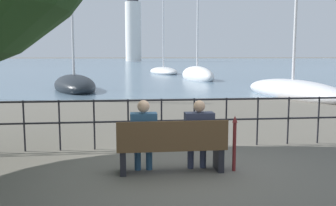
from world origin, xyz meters
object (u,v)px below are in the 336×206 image
at_px(seated_person_left, 144,133).
at_px(sailboat_4, 293,90).
at_px(closed_umbrella, 234,140).
at_px(seated_person_right, 199,132).
at_px(sailboat_2, 163,71).
at_px(sailboat_1, 74,85).
at_px(sailboat_3, 197,75).
at_px(park_bench, 172,147).
at_px(harbor_lighthouse, 133,28).

xyz_separation_m(seated_person_left, sailboat_4, (7.78, 11.10, -0.38)).
bearing_deg(closed_umbrella, seated_person_right, 171.00).
distance_m(sailboat_2, sailboat_4, 24.40).
xyz_separation_m(closed_umbrella, sailboat_1, (-4.70, 15.96, -0.25)).
xyz_separation_m(sailboat_2, sailboat_3, (1.67, -10.83, 0.12)).
relative_size(closed_umbrella, sailboat_3, 0.10).
xyz_separation_m(seated_person_left, sailboat_3, (5.68, 24.38, -0.31)).
height_order(seated_person_right, sailboat_1, sailboat_1).
bearing_deg(sailboat_2, park_bench, -105.91).
distance_m(park_bench, sailboat_2, 35.46).
height_order(closed_umbrella, sailboat_4, sailboat_4).
relative_size(seated_person_right, closed_umbrella, 1.28).
xyz_separation_m(closed_umbrella, sailboat_4, (6.25, 11.19, -0.24)).
distance_m(seated_person_left, closed_umbrella, 1.54).
distance_m(seated_person_left, sailboat_4, 13.55).
height_order(seated_person_left, harbor_lighthouse, harbor_lighthouse).
height_order(seated_person_left, sailboat_3, sailboat_3).
distance_m(sailboat_4, harbor_lighthouse, 122.24).
bearing_deg(seated_person_left, closed_umbrella, -3.57).
height_order(park_bench, sailboat_2, sailboat_2).
xyz_separation_m(sailboat_3, sailboat_4, (2.10, -13.28, -0.07)).
relative_size(sailboat_2, harbor_lighthouse, 0.33).
bearing_deg(sailboat_4, sailboat_2, 88.26).
height_order(closed_umbrella, harbor_lighthouse, harbor_lighthouse).
xyz_separation_m(park_bench, sailboat_4, (7.31, 11.17, -0.14)).
xyz_separation_m(seated_person_right, harbor_lighthouse, (2.18, 132.67, 11.41)).
bearing_deg(sailboat_2, seated_person_left, -106.67).
distance_m(park_bench, harbor_lighthouse, 133.29).
xyz_separation_m(park_bench, seated_person_left, (-0.47, 0.08, 0.24)).
relative_size(park_bench, sailboat_3, 0.18).
bearing_deg(closed_umbrella, harbor_lighthouse, 89.32).
distance_m(park_bench, sailboat_4, 13.35).
bearing_deg(sailboat_4, harbor_lighthouse, 81.56).
bearing_deg(sailboat_1, sailboat_3, 30.04).
bearing_deg(sailboat_3, sailboat_2, 91.01).
relative_size(sailboat_1, sailboat_3, 0.74).
relative_size(seated_person_right, sailboat_1, 0.17).
relative_size(park_bench, sailboat_1, 0.25).
bearing_deg(sailboat_1, seated_person_left, -92.51).
bearing_deg(seated_person_right, harbor_lighthouse, 89.06).
relative_size(seated_person_left, sailboat_4, 0.11).
height_order(sailboat_3, sailboat_4, sailboat_4).
bearing_deg(sailboat_4, sailboat_1, 145.83).
bearing_deg(sailboat_1, sailboat_4, -37.37).
bearing_deg(sailboat_4, seated_person_right, -132.31).
bearing_deg(park_bench, sailboat_2, 84.27).
bearing_deg(seated_person_left, park_bench, -9.38).
bearing_deg(seated_person_left, sailboat_3, 76.89).
distance_m(sailboat_1, sailboat_4, 11.95).
distance_m(seated_person_left, sailboat_1, 16.19).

